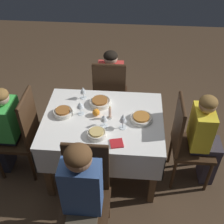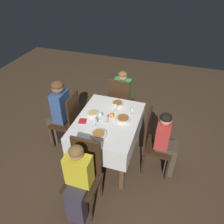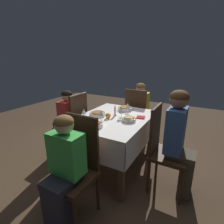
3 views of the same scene
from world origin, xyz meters
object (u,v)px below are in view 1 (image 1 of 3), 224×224
at_px(dining_table, 103,127).
at_px(person_child_red, 111,83).
at_px(person_child_yellow, 205,138).
at_px(orange_fruit, 96,112).
at_px(wine_glass_north, 104,118).
at_px(napkin_red_folded, 117,143).
at_px(bowl_east, 63,112).
at_px(bowl_south, 100,102).
at_px(wine_glass_west, 123,118).
at_px(bowl_west, 141,118).
at_px(candle_centerpiece, 110,113).
at_px(wine_glass_south, 83,91).
at_px(person_child_green, 5,128).
at_px(bowl_north, 96,133).
at_px(chair_east, 22,132).
at_px(chair_south, 110,93).
at_px(chair_west, 186,140).
at_px(wine_glass_east, 80,105).
at_px(chair_north, 86,192).
at_px(person_adult_denim, 81,200).

distance_m(dining_table, person_child_red, 0.87).
bearing_deg(person_child_yellow, orange_fruit, 86.47).
bearing_deg(wine_glass_north, napkin_red_folded, 120.69).
height_order(bowl_east, bowl_south, same).
bearing_deg(wine_glass_west, bowl_west, -145.28).
bearing_deg(candle_centerpiece, wine_glass_north, 68.98).
bearing_deg(candle_centerpiece, wine_glass_south, -43.74).
bearing_deg(person_child_green, bowl_north, 78.70).
xyz_separation_m(chair_east, bowl_west, (-1.20, -0.05, 0.24)).
relative_size(wine_glass_north, bowl_east, 0.69).
bearing_deg(chair_south, wine_glass_west, 103.15).
bearing_deg(wine_glass_north, wine_glass_south, -57.47).
xyz_separation_m(bowl_west, candle_centerpiece, (0.30, -0.01, 0.03)).
bearing_deg(chair_west, candle_centerpiece, 87.17).
bearing_deg(wine_glass_east, person_child_red, -105.65).
relative_size(bowl_north, bowl_south, 0.79).
distance_m(dining_table, chair_west, 0.84).
bearing_deg(person_child_red, person_child_green, 42.07).
xyz_separation_m(wine_glass_west, candle_centerpiece, (0.13, -0.13, -0.06)).
xyz_separation_m(chair_south, wine_glass_north, (-0.02, 0.80, 0.31)).
xyz_separation_m(chair_north, wine_glass_north, (-0.10, -0.59, 0.31)).
bearing_deg(orange_fruit, chair_east, 6.42).
xyz_separation_m(chair_south, wine_glass_south, (0.24, 0.39, 0.31)).
relative_size(person_child_red, wine_glass_north, 7.88).
distance_m(person_child_red, wine_glass_east, 0.90).
height_order(bowl_east, wine_glass_west, wine_glass_west).
relative_size(chair_south, person_child_red, 0.97).
relative_size(chair_south, bowl_south, 4.62).
bearing_deg(wine_glass_west, chair_south, -76.85).
bearing_deg(bowl_north, wine_glass_north, -112.50).
xyz_separation_m(person_adult_denim, napkin_red_folded, (-0.23, -0.53, 0.08)).
xyz_separation_m(chair_east, wine_glass_east, (-0.61, -0.09, 0.32)).
relative_size(chair_west, napkin_red_folded, 7.57).
relative_size(bowl_north, orange_fruit, 2.43).
xyz_separation_m(chair_north, bowl_east, (0.32, -0.72, 0.24)).
bearing_deg(wine_glass_north, chair_east, -3.92).
xyz_separation_m(dining_table, candle_centerpiece, (-0.07, -0.01, 0.17)).
bearing_deg(chair_north, person_child_green, 145.00).
height_order(person_child_red, napkin_red_folded, person_child_red).
distance_m(dining_table, candle_centerpiece, 0.18).
xyz_separation_m(person_adult_denim, person_child_green, (0.92, -0.81, -0.10)).
relative_size(bowl_west, napkin_red_folded, 1.61).
relative_size(chair_north, person_child_green, 0.94).
bearing_deg(wine_glass_south, bowl_east, 59.68).
bearing_deg(person_child_yellow, dining_table, 88.53).
height_order(chair_east, person_child_red, person_child_red).
distance_m(candle_centerpiece, orange_fruit, 0.14).
relative_size(person_adult_denim, bowl_east, 6.25).
xyz_separation_m(chair_north, bowl_north, (-0.04, -0.45, 0.24)).
bearing_deg(wine_glass_north, person_child_red, -89.10).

